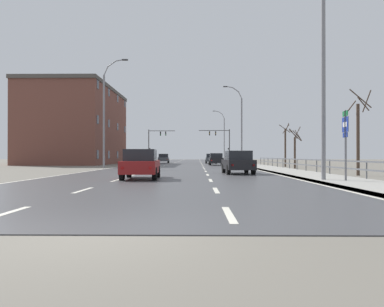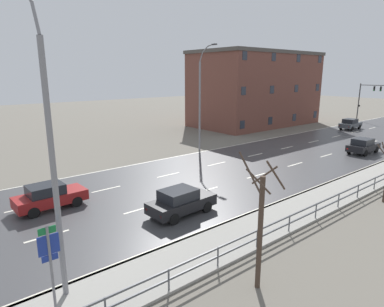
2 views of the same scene
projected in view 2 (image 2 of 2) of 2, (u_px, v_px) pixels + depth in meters
ground_plane at (344, 142)px, 40.19m from camera, size 160.00×160.00×0.12m
guardrail at (303, 214)px, 17.77m from camera, size 0.07×38.02×1.00m
street_lamp_foreground at (50, 154)px, 11.17m from camera, size 2.86×0.24×11.10m
street_lamp_left_bank at (201, 101)px, 34.35m from camera, size 2.49×0.24×10.88m
highway_sign at (50, 260)px, 10.83m from camera, size 0.09×0.68×3.30m
traffic_signal_left at (367, 96)px, 56.62m from camera, size 5.25×0.36×6.42m
car_mid_centre at (181, 201)px, 19.28m from camera, size 2.00×4.18×1.57m
car_near_left at (363, 146)px, 34.22m from camera, size 1.85×4.11×1.57m
car_near_right at (49, 196)px, 20.10m from camera, size 1.97×4.17×1.57m
car_distant at (350, 124)px, 49.04m from camera, size 1.97×4.17×1.57m
brick_building at (256, 89)px, 52.97m from camera, size 11.15×20.70×11.40m
bare_tree_near at (260, 227)px, 12.20m from camera, size 1.34×1.44×5.34m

